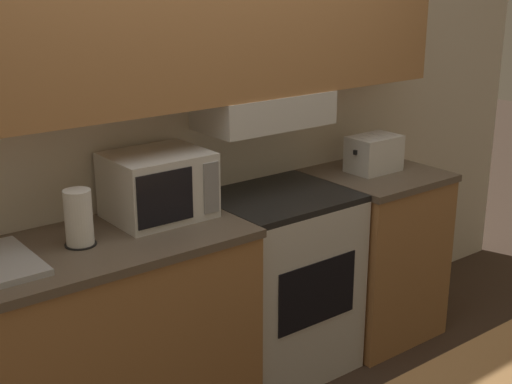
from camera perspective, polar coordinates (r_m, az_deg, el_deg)
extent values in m
plane|color=#3D2D23|center=(3.82, -5.86, -13.74)|extent=(16.00, 16.00, 0.00)
cube|color=silver|center=(3.36, -6.76, 5.34)|extent=(5.14, 0.05, 2.55)
cube|color=#B27A47|center=(3.14, -5.27, 13.09)|extent=(2.74, 0.32, 0.66)
cube|color=silver|center=(3.43, 0.61, 6.60)|extent=(0.64, 0.34, 0.16)
cube|color=#B27A47|center=(3.10, -13.66, -12.61)|extent=(1.42, 0.61, 0.90)
cube|color=brown|center=(2.90, -14.33, -4.61)|extent=(1.44, 0.63, 0.04)
cube|color=#B27A47|center=(4.02, 9.29, -5.06)|extent=(0.62, 0.61, 0.90)
cube|color=brown|center=(3.87, 9.63, 1.33)|extent=(0.64, 0.63, 0.04)
cube|color=silver|center=(3.61, 1.81, -7.49)|extent=(0.68, 0.57, 0.90)
cube|color=black|center=(3.44, 1.88, -0.44)|extent=(0.68, 0.57, 0.03)
cube|color=black|center=(3.39, 4.95, -8.07)|extent=(0.47, 0.01, 0.32)
cylinder|color=black|center=(3.26, 1.09, -1.27)|extent=(0.09, 0.09, 0.01)
cylinder|color=black|center=(3.45, 5.04, -0.25)|extent=(0.09, 0.09, 0.01)
cylinder|color=black|center=(3.43, -1.30, -0.29)|extent=(0.09, 0.09, 0.01)
cylinder|color=black|center=(3.61, 2.59, 0.63)|extent=(0.09, 0.09, 0.01)
cube|color=silver|center=(3.12, -7.86, 0.55)|extent=(0.42, 0.35, 0.29)
cube|color=black|center=(2.94, -7.26, -0.49)|extent=(0.26, 0.01, 0.22)
cube|color=gray|center=(3.06, -3.59, 0.33)|extent=(0.08, 0.01, 0.22)
cube|color=silver|center=(3.85, 9.41, 3.05)|extent=(0.27, 0.19, 0.19)
cube|color=black|center=(3.74, 7.94, 3.15)|extent=(0.01, 0.02, 0.02)
cube|color=black|center=(3.76, 8.49, 4.19)|extent=(0.04, 0.13, 0.01)
cube|color=black|center=(3.81, 9.15, 4.32)|extent=(0.04, 0.13, 0.01)
cube|color=black|center=(3.85, 9.80, 4.44)|extent=(0.04, 0.13, 0.01)
cube|color=black|center=(3.90, 10.44, 4.56)|extent=(0.04, 0.13, 0.01)
cylinder|color=black|center=(2.91, -13.85, -4.07)|extent=(0.13, 0.13, 0.01)
cylinder|color=white|center=(2.87, -14.01, -1.96)|extent=(0.11, 0.11, 0.22)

